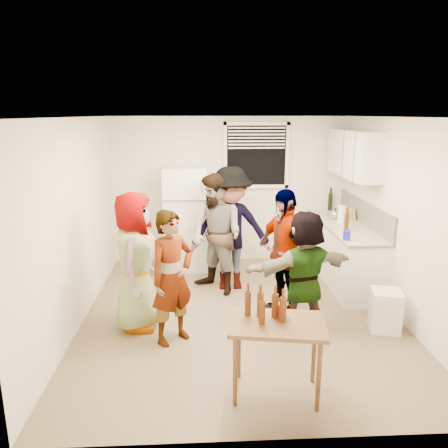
{
  "coord_description": "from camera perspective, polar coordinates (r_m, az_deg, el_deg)",
  "views": [
    {
      "loc": [
        -0.49,
        -5.19,
        2.54
      ],
      "look_at": [
        -0.2,
        0.28,
        1.15
      ],
      "focal_mm": 35.0,
      "sensor_mm": 36.0,
      "label": 1
    }
  ],
  "objects": [
    {
      "name": "room",
      "position": [
        5.8,
        2.15,
        -11.76
      ],
      "size": [
        4.0,
        4.5,
        2.5
      ],
      "primitive_type": null,
      "color": "white",
      "rests_on": "ground"
    },
    {
      "name": "window",
      "position": [
        7.49,
        4.24,
        8.91
      ],
      "size": [
        1.12,
        0.1,
        1.06
      ],
      "primitive_type": null,
      "color": "white",
      "rests_on": "room"
    },
    {
      "name": "refrigerator",
      "position": [
        7.28,
        -5.0,
        0.74
      ],
      "size": [
        0.7,
        0.7,
        1.7
      ],
      "primitive_type": "cube",
      "color": "white",
      "rests_on": "ground"
    },
    {
      "name": "counter_lower",
      "position": [
        7.03,
        15.29,
        -3.76
      ],
      "size": [
        0.6,
        2.2,
        0.86
      ],
      "primitive_type": "cube",
      "color": "white",
      "rests_on": "ground"
    },
    {
      "name": "countertop",
      "position": [
        6.91,
        15.54,
        -0.2
      ],
      "size": [
        0.64,
        2.22,
        0.04
      ],
      "primitive_type": "cube",
      "color": "beige",
      "rests_on": "counter_lower"
    },
    {
      "name": "backsplash",
      "position": [
        6.96,
        17.87,
        1.42
      ],
      "size": [
        0.03,
        2.2,
        0.36
      ],
      "primitive_type": "cube",
      "color": "#A29C94",
      "rests_on": "countertop"
    },
    {
      "name": "upper_cabinets",
      "position": [
        6.96,
        16.63,
        8.78
      ],
      "size": [
        0.34,
        1.6,
        0.7
      ],
      "primitive_type": "cube",
      "color": "white",
      "rests_on": "room"
    },
    {
      "name": "kettle",
      "position": [
        7.22,
        14.29,
        0.65
      ],
      "size": [
        0.26,
        0.23,
        0.19
      ],
      "primitive_type": null,
      "rotation": [
        0.0,
        0.0,
        0.19
      ],
      "color": "silver",
      "rests_on": "countertop"
    },
    {
      "name": "paper_towel",
      "position": [
        7.01,
        15.08,
        0.21
      ],
      "size": [
        0.12,
        0.12,
        0.26
      ],
      "primitive_type": "cylinder",
      "color": "white",
      "rests_on": "countertop"
    },
    {
      "name": "wine_bottle",
      "position": [
        7.84,
        13.64,
        1.75
      ],
      "size": [
        0.08,
        0.08,
        0.3
      ],
      "primitive_type": "cylinder",
      "color": "black",
      "rests_on": "countertop"
    },
    {
      "name": "beer_bottle_counter",
      "position": [
        6.56,
        15.63,
        -0.78
      ],
      "size": [
        0.06,
        0.06,
        0.24
      ],
      "primitive_type": "cylinder",
      "color": "#47230C",
      "rests_on": "countertop"
    },
    {
      "name": "blue_cup",
      "position": [
        6.05,
        15.69,
        -2.04
      ],
      "size": [
        0.1,
        0.1,
        0.13
      ],
      "primitive_type": "cylinder",
      "color": "#221BBF",
      "rests_on": "countertop"
    },
    {
      "name": "picture_frame",
      "position": [
        7.26,
        16.45,
        1.24
      ],
      "size": [
        0.02,
        0.2,
        0.16
      ],
      "primitive_type": "cube",
      "color": "#DAC25A",
      "rests_on": "countertop"
    },
    {
      "name": "trash_bin",
      "position": [
        5.67,
        20.31,
        -10.54
      ],
      "size": [
        0.41,
        0.41,
        0.5
      ],
      "primitive_type": "cube",
      "rotation": [
        0.0,
        0.0,
        -0.23
      ],
      "color": "white",
      "rests_on": "ground"
    },
    {
      "name": "serving_table",
      "position": [
        4.41,
        6.71,
        -21.04
      ],
      "size": [
        0.94,
        0.7,
        0.72
      ],
      "primitive_type": null,
      "rotation": [
        0.0,
        0.0,
        -0.16
      ],
      "color": "brown",
      "rests_on": "ground"
    },
    {
      "name": "beer_bottle_table",
      "position": [
        3.99,
        4.95,
        -12.89
      ],
      "size": [
        0.06,
        0.06,
        0.22
      ],
      "primitive_type": "cylinder",
      "color": "#47230C",
      "rests_on": "serving_table"
    },
    {
      "name": "red_cup",
      "position": [
        4.15,
        7.46,
        -11.87
      ],
      "size": [
        0.1,
        0.1,
        0.13
      ],
      "primitive_type": "cylinder",
      "color": "#AE0E05",
      "rests_on": "serving_table"
    },
    {
      "name": "guest_grey",
      "position": [
        5.63,
        -11.06,
        -12.91
      ],
      "size": [
        1.75,
        0.97,
        0.53
      ],
      "primitive_type": "imported",
      "rotation": [
        0.0,
        0.0,
        1.48
      ],
      "color": "#969696",
      "rests_on": "ground"
    },
    {
      "name": "guest_stripe",
      "position": [
        5.25,
        -6.55,
        -14.8
      ],
      "size": [
        1.43,
        1.53,
        0.37
      ],
      "primitive_type": "imported",
      "rotation": [
        0.0,
        0.0,
        0.71
      ],
      "color": "#141933",
      "rests_on": "ground"
    },
    {
      "name": "guest_back_left",
      "position": [
        6.51,
        -0.92,
        -8.75
      ],
      "size": [
        1.83,
        1.81,
        0.66
      ],
      "primitive_type": "imported",
      "rotation": [
        0.0,
        0.0,
        -0.8
      ],
      "color": "brown",
      "rests_on": "ground"
    },
    {
      "name": "guest_back_right",
      "position": [
        6.65,
        0.83,
        -8.22
      ],
      "size": [
        1.2,
        1.83,
        0.67
      ],
      "primitive_type": "imported",
      "rotation": [
        0.0,
        0.0,
        0.01
      ],
      "color": "#46464C",
      "rests_on": "ground"
    },
    {
      "name": "guest_black",
      "position": [
        5.91,
        7.53,
        -11.37
      ],
      "size": [
        1.91,
        1.63,
        0.4
      ],
      "primitive_type": "imported",
      "rotation": [
        0.0,
        0.0,
        -1.08
      ],
      "color": "black",
      "rests_on": "ground"
    },
    {
      "name": "guest_orange",
      "position": [
        5.53,
        10.09,
        -13.36
      ],
      "size": [
        1.75,
        1.82,
        0.44
      ],
      "primitive_type": "imported",
      "rotation": [
        0.0,
        0.0,
        3.44
      ],
      "color": "#EA845E",
      "rests_on": "ground"
    }
  ]
}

